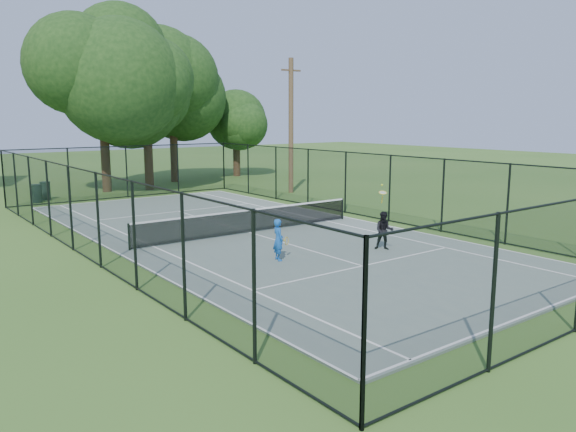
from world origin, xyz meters
TOP-DOWN VIEW (x-y plane):
  - ground at (0.00, 0.00)m, footprint 120.00×120.00m
  - tennis_court at (0.00, 0.00)m, footprint 11.00×24.00m
  - tennis_net at (0.00, 0.00)m, footprint 10.08×0.08m
  - fence at (0.00, 0.00)m, footprint 13.10×26.10m
  - tree_near_left at (-0.06, 16.28)m, footprint 8.21×8.21m
  - tree_near_mid at (2.44, 15.51)m, footprint 6.94×6.94m
  - tree_near_right at (5.79, 18.76)m, footprint 6.70×6.70m
  - tree_far_right at (11.42, 19.36)m, footprint 4.92×4.92m
  - trash_bin_left at (-4.73, 14.04)m, footprint 0.58×0.58m
  - trash_bin_right at (-4.07, 14.90)m, footprint 0.58×0.58m
  - utility_pole at (8.92, 9.00)m, footprint 1.40×0.30m
  - player_blue at (-1.66, -4.23)m, footprint 0.80×0.55m
  - player_black at (2.17, -5.24)m, footprint 0.90×1.04m

SIDE VIEW (x-z plane):
  - ground at x=0.00m, z-range 0.00..0.00m
  - tennis_court at x=0.00m, z-range 0.00..0.06m
  - trash_bin_left at x=-4.73m, z-range 0.01..1.01m
  - trash_bin_right at x=-4.07m, z-range 0.01..1.03m
  - tennis_net at x=0.00m, z-range 0.10..1.05m
  - player_blue at x=-1.66m, z-range 0.06..1.42m
  - player_black at x=2.17m, z-range -0.37..1.85m
  - fence at x=0.00m, z-range 0.00..3.00m
  - tree_far_right at x=11.42m, z-range 0.77..7.28m
  - utility_pole at x=8.92m, z-range 0.06..8.18m
  - tree_near_mid at x=2.44m, z-range 1.05..10.13m
  - tree_near_right at x=5.79m, z-range 1.26..10.50m
  - tree_near_left at x=-0.06m, z-range 1.24..11.94m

